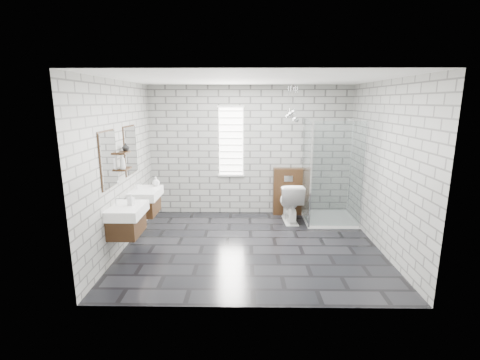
{
  "coord_description": "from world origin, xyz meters",
  "views": [
    {
      "loc": [
        -0.11,
        -5.46,
        2.37
      ],
      "look_at": [
        -0.19,
        0.35,
        1.05
      ],
      "focal_mm": 26.0,
      "sensor_mm": 36.0,
      "label": 1
    }
  ],
  "objects_px": {
    "vanity_left": "(125,212)",
    "vanity_right": "(144,195)",
    "shower_enclosure": "(326,198)",
    "toilet": "(290,202)",
    "cistern_panel": "(287,191)"
  },
  "relations": [
    {
      "from": "vanity_right",
      "to": "shower_enclosure",
      "type": "height_order",
      "value": "shower_enclosure"
    },
    {
      "from": "shower_enclosure",
      "to": "toilet",
      "type": "relative_size",
      "value": 2.54
    },
    {
      "from": "vanity_left",
      "to": "toilet",
      "type": "height_order",
      "value": "vanity_left"
    },
    {
      "from": "shower_enclosure",
      "to": "vanity_right",
      "type": "bearing_deg",
      "value": -168.06
    },
    {
      "from": "toilet",
      "to": "vanity_right",
      "type": "bearing_deg",
      "value": 13.45
    },
    {
      "from": "vanity_left",
      "to": "toilet",
      "type": "xyz_separation_m",
      "value": [
        2.71,
        1.77,
        -0.36
      ]
    },
    {
      "from": "vanity_left",
      "to": "vanity_right",
      "type": "bearing_deg",
      "value": 90.0
    },
    {
      "from": "shower_enclosure",
      "to": "toilet",
      "type": "xyz_separation_m",
      "value": [
        -0.7,
        0.06,
        -0.1
      ]
    },
    {
      "from": "shower_enclosure",
      "to": "toilet",
      "type": "distance_m",
      "value": 0.71
    },
    {
      "from": "vanity_left",
      "to": "toilet",
      "type": "bearing_deg",
      "value": 33.24
    },
    {
      "from": "cistern_panel",
      "to": "shower_enclosure",
      "type": "distance_m",
      "value": 0.87
    },
    {
      "from": "vanity_right",
      "to": "toilet",
      "type": "distance_m",
      "value": 2.84
    },
    {
      "from": "vanity_right",
      "to": "cistern_panel",
      "type": "xyz_separation_m",
      "value": [
        2.71,
        1.24,
        -0.26
      ]
    },
    {
      "from": "shower_enclosure",
      "to": "vanity_left",
      "type": "bearing_deg",
      "value": -153.33
    },
    {
      "from": "vanity_right",
      "to": "toilet",
      "type": "height_order",
      "value": "vanity_right"
    }
  ]
}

